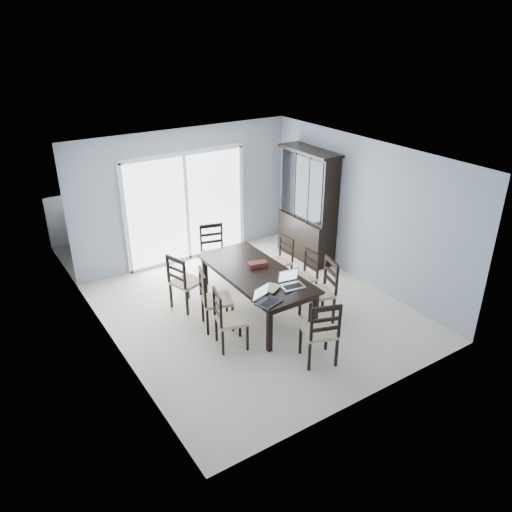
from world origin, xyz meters
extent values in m
plane|color=#EDE5CB|center=(0.00, 0.00, 0.00)|extent=(5.00, 5.00, 0.00)
plane|color=white|center=(0.00, 0.00, 2.60)|extent=(5.00, 5.00, 0.00)
cube|color=#8F9CAB|center=(0.00, 2.50, 1.30)|extent=(4.50, 0.02, 2.60)
cube|color=#8F9CAB|center=(-2.25, 0.00, 1.30)|extent=(0.02, 5.00, 2.60)
cube|color=#8F9CAB|center=(2.25, 0.00, 1.30)|extent=(0.02, 5.00, 2.60)
cube|color=gray|center=(0.00, 3.50, -0.05)|extent=(4.50, 2.00, 0.10)
cube|color=#99999E|center=(0.00, 4.50, 0.55)|extent=(4.50, 0.06, 1.10)
cube|color=black|center=(0.00, 0.00, 0.73)|extent=(1.00, 2.20, 0.04)
cube|color=black|center=(0.00, 0.00, 0.67)|extent=(0.88, 2.08, 0.10)
cube|color=black|center=(-0.42, -1.00, 0.34)|extent=(0.07, 0.07, 0.69)
cube|color=black|center=(0.42, -1.00, 0.34)|extent=(0.07, 0.07, 0.69)
cube|color=black|center=(-0.42, 1.00, 0.34)|extent=(0.07, 0.07, 0.69)
cube|color=black|center=(0.42, 1.00, 0.34)|extent=(0.07, 0.07, 0.69)
cube|color=black|center=(2.01, 1.25, 0.42)|extent=(0.45, 1.30, 0.85)
cube|color=black|center=(2.04, 1.25, 1.50)|extent=(0.38, 1.30, 1.30)
cube|color=black|center=(2.01, 1.25, 2.17)|extent=(0.50, 1.38, 0.05)
cube|color=black|center=(1.84, 0.83, 1.50)|extent=(0.02, 0.36, 1.18)
cube|color=black|center=(1.84, 1.25, 1.50)|extent=(0.02, 0.36, 1.18)
cube|color=black|center=(1.84, 1.67, 1.50)|extent=(0.02, 0.36, 1.18)
cube|color=silver|center=(0.00, 2.48, 1.05)|extent=(2.40, 0.02, 2.10)
cube|color=white|center=(0.00, 2.46, 2.14)|extent=(2.52, 0.05, 0.08)
cube|color=white|center=(0.00, 2.46, 1.05)|extent=(0.06, 0.05, 2.10)
cube|color=white|center=(0.00, 2.46, 0.03)|extent=(2.52, 0.05, 0.05)
cube|color=black|center=(-0.94, -0.37, 0.21)|extent=(0.04, 0.04, 0.42)
cube|color=black|center=(-1.03, -0.72, 0.21)|extent=(0.04, 0.04, 0.42)
cube|color=black|center=(-0.59, -0.46, 0.21)|extent=(0.04, 0.04, 0.42)
cube|color=black|center=(-0.68, -0.81, 0.21)|extent=(0.04, 0.04, 0.42)
cube|color=tan|center=(-0.81, -0.59, 0.44)|extent=(0.49, 0.49, 0.05)
cube|color=black|center=(-0.86, 0.22, 0.22)|extent=(0.04, 0.04, 0.44)
cube|color=black|center=(-0.98, -0.15, 0.22)|extent=(0.04, 0.04, 0.44)
cube|color=black|center=(-0.49, 0.11, 0.22)|extent=(0.04, 0.04, 0.44)
cube|color=black|center=(-0.60, -0.26, 0.22)|extent=(0.04, 0.04, 0.44)
cube|color=tan|center=(-0.73, -0.02, 0.47)|extent=(0.54, 0.54, 0.05)
cube|color=black|center=(-1.11, 0.90, 0.22)|extent=(0.04, 0.04, 0.44)
cube|color=black|center=(-0.99, 0.53, 0.22)|extent=(0.04, 0.04, 0.44)
cube|color=black|center=(-0.74, 1.02, 0.22)|extent=(0.04, 0.04, 0.44)
cube|color=black|center=(-0.62, 0.65, 0.22)|extent=(0.04, 0.04, 0.44)
cube|color=tan|center=(-0.86, 0.77, 0.46)|extent=(0.54, 0.54, 0.05)
cube|color=black|center=(0.84, -0.95, 0.23)|extent=(0.05, 0.05, 0.46)
cube|color=black|center=(0.94, -0.56, 0.23)|extent=(0.05, 0.05, 0.46)
cube|color=black|center=(0.45, -0.85, 0.23)|extent=(0.05, 0.05, 0.46)
cube|color=black|center=(0.55, -0.46, 0.23)|extent=(0.05, 0.05, 0.46)
cube|color=tan|center=(0.69, -0.71, 0.48)|extent=(0.55, 0.55, 0.05)
cube|color=black|center=(1.04, -0.27, 0.20)|extent=(0.03, 0.03, 0.39)
cube|color=black|center=(1.04, 0.08, 0.20)|extent=(0.03, 0.03, 0.39)
cube|color=black|center=(0.69, -0.26, 0.20)|extent=(0.03, 0.03, 0.39)
cube|color=black|center=(0.70, 0.08, 0.20)|extent=(0.03, 0.03, 0.39)
cube|color=tan|center=(0.87, -0.09, 0.42)|extent=(0.39, 0.39, 0.05)
cube|color=black|center=(1.07, 0.47, 0.19)|extent=(0.03, 0.03, 0.39)
cube|color=black|center=(1.04, 0.81, 0.19)|extent=(0.03, 0.03, 0.39)
cube|color=black|center=(0.73, 0.44, 0.19)|extent=(0.03, 0.03, 0.39)
cube|color=black|center=(0.70, 0.78, 0.19)|extent=(0.03, 0.03, 0.39)
cube|color=tan|center=(0.89, 0.63, 0.41)|extent=(0.41, 0.41, 0.05)
cube|color=black|center=(-0.21, -1.67, 0.22)|extent=(0.05, 0.05, 0.45)
cube|color=black|center=(0.16, -1.80, 0.22)|extent=(0.05, 0.05, 0.45)
cube|color=black|center=(-0.08, -1.29, 0.22)|extent=(0.05, 0.05, 0.45)
cube|color=black|center=(0.29, -1.43, 0.22)|extent=(0.05, 0.05, 0.45)
cube|color=tan|center=(0.04, -1.55, 0.47)|extent=(0.56, 0.56, 0.05)
cube|color=black|center=(0.25, 1.56, 0.22)|extent=(0.04, 0.04, 0.45)
cube|color=black|center=(-0.13, 1.66, 0.22)|extent=(0.04, 0.04, 0.45)
cube|color=black|center=(0.15, 1.18, 0.22)|extent=(0.04, 0.04, 0.45)
cube|color=black|center=(-0.23, 1.28, 0.22)|extent=(0.04, 0.04, 0.45)
cube|color=tan|center=(0.01, 1.42, 0.47)|extent=(0.53, 0.53, 0.05)
cube|color=black|center=(-0.38, -0.91, 0.76)|extent=(0.41, 0.34, 0.02)
cube|color=silver|center=(-0.38, -0.91, 0.88)|extent=(0.31, 0.13, 0.19)
cube|color=#BDBDBF|center=(0.18, -0.72, 0.76)|extent=(0.38, 0.29, 0.02)
cube|color=silver|center=(0.18, -0.72, 0.88)|extent=(0.31, 0.09, 0.18)
cube|color=maroon|center=(-0.15, -0.62, 0.77)|extent=(0.30, 0.26, 0.03)
cube|color=gold|center=(-0.14, -0.62, 0.79)|extent=(0.34, 0.31, 0.01)
cube|color=black|center=(0.02, -0.82, 0.76)|extent=(0.11, 0.05, 0.01)
cube|color=#4A0E16|center=(0.12, 0.14, 0.79)|extent=(0.33, 0.21, 0.08)
cube|color=maroon|center=(-0.38, 3.36, 0.43)|extent=(1.81, 1.64, 0.85)
cube|color=#979797|center=(-0.38, 3.36, 0.88)|extent=(1.86, 1.69, 0.06)
camera|label=1|loc=(-3.84, -5.92, 4.39)|focal=35.00mm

